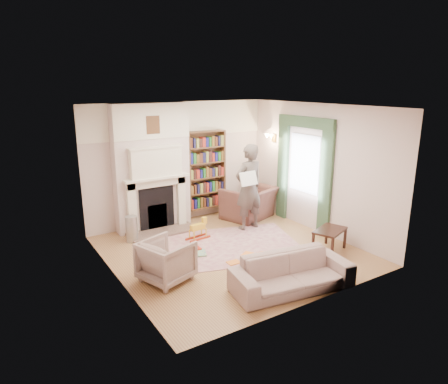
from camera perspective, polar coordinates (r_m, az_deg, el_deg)
floor at (r=7.96m, az=0.96°, el=-8.41°), size 4.50×4.50×0.00m
ceiling at (r=7.30m, az=1.06°, el=12.14°), size 4.50×4.50×0.00m
wall_back at (r=9.43m, az=-6.47°, el=4.19°), size 4.50×0.00×4.50m
wall_front at (r=5.83m, az=13.16°, el=-3.14°), size 4.50×0.00×4.50m
wall_left at (r=6.60m, az=-15.60°, el=-1.13°), size 0.00×4.50×4.50m
wall_right at (r=8.91m, az=13.26°, el=3.22°), size 0.00×4.50×4.50m
fireplace at (r=8.96m, az=-10.24°, el=3.37°), size 1.70×0.58×2.80m
bookcase at (r=9.66m, az=-2.62°, el=3.17°), size 1.00×0.24×1.85m
window at (r=9.17m, az=11.45°, el=3.98°), size 0.02×0.90×1.30m
curtain_left at (r=8.71m, az=14.34°, el=1.53°), size 0.07×0.32×2.40m
curtain_right at (r=9.70m, az=8.40°, el=3.23°), size 0.07×0.32×2.40m
pelmet at (r=9.00m, az=11.55°, el=9.76°), size 0.09×1.70×0.24m
wall_sconce at (r=9.78m, az=6.27°, el=7.57°), size 0.20×0.24×0.24m
rug at (r=8.21m, az=1.36°, el=-7.61°), size 3.08×2.67×0.01m
armchair_reading at (r=9.74m, az=3.60°, el=-1.56°), size 1.44×1.35×0.76m
armchair_left at (r=6.79m, az=-8.25°, el=-9.69°), size 0.98×0.97×0.71m
sofa at (r=6.57m, az=9.68°, el=-11.31°), size 2.05×1.06×0.57m
man_reading at (r=8.86m, az=3.55°, el=0.69°), size 0.74×0.52×1.94m
newspaper at (r=8.56m, az=3.53°, el=1.93°), size 0.44×0.16×0.29m
coffee_table at (r=8.15m, az=14.81°, el=-6.67°), size 0.81×0.67×0.45m
paraffin_heater at (r=8.54m, az=-13.05°, el=-5.16°), size 0.25×0.25×0.55m
rocking_horse at (r=8.46m, az=-3.77°, el=-5.32°), size 0.54×0.27×0.46m
board_game at (r=7.82m, az=-3.87°, el=-8.70°), size 0.44×0.44×0.03m
game_box_lid at (r=7.96m, az=-4.59°, el=-8.20°), size 0.33×0.22×0.05m
comic_annuals at (r=7.64m, az=3.56°, el=-9.33°), size 0.87×0.54×0.02m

